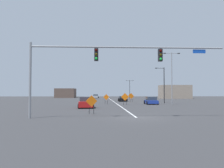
{
  "coord_description": "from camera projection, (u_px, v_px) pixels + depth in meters",
  "views": [
    {
      "loc": [
        -3.01,
        -18.84,
        2.11
      ],
      "look_at": [
        -0.64,
        27.98,
        3.86
      ],
      "focal_mm": 36.29,
      "sensor_mm": 36.0,
      "label": 1
    }
  ],
  "objects": [
    {
      "name": "ground",
      "position": [
        137.0,
        118.0,
        18.88
      ],
      "size": [
        208.16,
        208.16,
        0.0
      ],
      "primitive_type": "plane",
      "color": "#38383A"
    },
    {
      "name": "road_centre_stripe",
      "position": [
        109.0,
        99.0,
        76.59
      ],
      "size": [
        0.16,
        115.65,
        0.01
      ],
      "color": "white",
      "rests_on": "ground"
    },
    {
      "name": "traffic_signal_assembly",
      "position": [
        102.0,
        59.0,
        18.9
      ],
      "size": [
        16.35,
        0.44,
        6.26
      ],
      "color": "gray",
      "rests_on": "ground"
    },
    {
      "name": "street_lamp_far_left",
      "position": [
        130.0,
        87.0,
        94.93
      ],
      "size": [
        3.33,
        0.24,
        7.22
      ],
      "color": "black",
      "rests_on": "ground"
    },
    {
      "name": "street_lamp_near_right",
      "position": [
        172.0,
        74.0,
        39.59
      ],
      "size": [
        3.0,
        0.24,
        9.13
      ],
      "color": "gray",
      "rests_on": "ground"
    },
    {
      "name": "street_lamp_mid_right",
      "position": [
        163.0,
        83.0,
        44.57
      ],
      "size": [
        1.86,
        0.24,
        7.05
      ],
      "color": "black",
      "rests_on": "ground"
    },
    {
      "name": "construction_sign_median_far",
      "position": [
        131.0,
        96.0,
        50.26
      ],
      "size": [
        1.28,
        0.2,
        1.95
      ],
      "color": "orange",
      "rests_on": "ground"
    },
    {
      "name": "construction_sign_right_lane",
      "position": [
        91.0,
        102.0,
        21.96
      ],
      "size": [
        1.11,
        0.3,
        1.84
      ],
      "color": "orange",
      "rests_on": "ground"
    },
    {
      "name": "construction_sign_right_shoulder",
      "position": [
        125.0,
        97.0,
        38.29
      ],
      "size": [
        1.32,
        0.2,
        2.02
      ],
      "color": "orange",
      "rests_on": "ground"
    },
    {
      "name": "construction_sign_left_shoulder",
      "position": [
        130.0,
        96.0,
        66.68
      ],
      "size": [
        1.08,
        0.28,
        1.86
      ],
      "color": "orange",
      "rests_on": "ground"
    },
    {
      "name": "construction_sign_median_near",
      "position": [
        106.0,
        98.0,
        41.04
      ],
      "size": [
        1.09,
        0.13,
        1.81
      ],
      "color": "orange",
      "rests_on": "ground"
    },
    {
      "name": "car_silver_far",
      "position": [
        96.0,
        96.0,
        84.87
      ],
      "size": [
        2.28,
        4.31,
        1.42
      ],
      "color": "#B7BABF",
      "rests_on": "ground"
    },
    {
      "name": "car_red_approaching",
      "position": [
        86.0,
        103.0,
        31.2
      ],
      "size": [
        2.28,
        4.58,
        1.51
      ],
      "color": "red",
      "rests_on": "ground"
    },
    {
      "name": "car_black_passing",
      "position": [
        123.0,
        99.0,
        53.69
      ],
      "size": [
        2.06,
        4.44,
        1.25
      ],
      "color": "black",
      "rests_on": "ground"
    },
    {
      "name": "car_blue_distant",
      "position": [
        151.0,
        101.0,
        40.62
      ],
      "size": [
        2.23,
        4.33,
        1.35
      ],
      "color": "#1E389E",
      "rests_on": "ground"
    },
    {
      "name": "roadside_building_west",
      "position": [
        66.0,
        93.0,
        91.4
      ],
      "size": [
        7.59,
        8.81,
        3.7
      ],
      "color": "brown",
      "rests_on": "ground"
    },
    {
      "name": "roadside_building_east",
      "position": [
        175.0,
        92.0,
        78.37
      ],
      "size": [
        10.12,
        6.2,
        4.64
      ],
      "color": "gray",
      "rests_on": "ground"
    }
  ]
}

